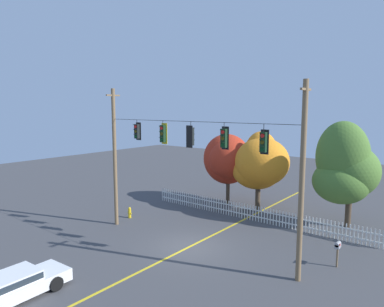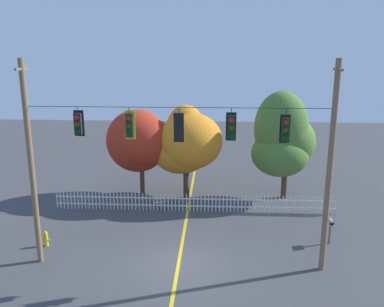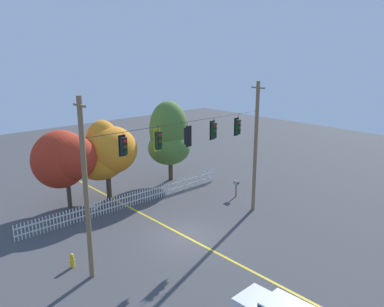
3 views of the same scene
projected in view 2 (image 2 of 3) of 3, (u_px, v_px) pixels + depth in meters
ground at (178, 265)px, 18.64m from camera, size 80.00×80.00×0.00m
lane_centerline_stripe at (178, 265)px, 18.64m from camera, size 0.16×36.00×0.01m
signal_support_span at (177, 166)px, 17.49m from camera, size 13.22×1.10×9.30m
traffic_signal_eastbound_side at (78, 124)px, 17.28m from camera, size 0.43×0.38×1.29m
traffic_signal_southbound_primary at (130, 125)px, 17.18m from camera, size 0.43×0.38×1.40m
traffic_signal_westbound_side at (179, 127)px, 17.06m from camera, size 0.43×0.38×1.45m
traffic_signal_northbound_primary at (231, 127)px, 16.95m from camera, size 0.43×0.38×1.42m
traffic_signal_northbound_secondary at (285, 129)px, 16.85m from camera, size 0.43×0.38×1.48m
white_picket_fence at (194, 203)px, 24.80m from camera, size 17.18×0.06×1.12m
autumn_maple_near_fence at (141, 141)px, 26.94m from camera, size 4.61×3.98×5.84m
autumn_maple_mid at (186, 143)px, 26.54m from camera, size 4.75×4.36×6.22m
autumn_oak_far_east at (283, 141)px, 26.11m from camera, size 4.17×3.97×7.18m
fire_hydrant at (46, 239)px, 20.38m from camera, size 0.38×0.22×0.80m
roadside_mailbox at (330, 224)px, 20.46m from camera, size 0.25×0.44×1.33m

